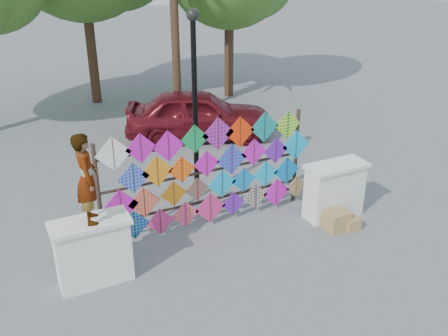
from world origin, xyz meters
The scene contains 9 objects.
ground centered at (0.00, 0.00, 0.00)m, with size 80.00×80.00×0.00m, color slate.
parapet_left centered at (-2.70, -0.20, 0.65)m, with size 1.40×0.65×1.28m.
parapet_right centered at (2.70, -0.20, 0.65)m, with size 1.40×0.65×1.28m.
kite_rack centered at (0.08, 0.73, 1.24)m, with size 4.93×0.24×2.46m.
vendor_woman centered at (-2.65, -0.20, 2.09)m, with size 0.59×0.39×1.63m, color #99999E.
sedan centered at (1.99, 5.70, 0.77)m, with size 1.82×4.53×1.54m, color maroon.
lamppost centered at (0.30, 2.00, 2.69)m, with size 0.28×0.28×4.46m.
cardboard_box_near centered at (2.41, -0.71, 0.22)m, with size 0.49×0.44×0.44m, color #AB7E53.
cardboard_box_far centered at (2.69, -0.85, 0.14)m, with size 0.34×0.31×0.29m, color #AB7E53.
Camera 1 is at (-3.95, -7.98, 5.75)m, focal length 40.00 mm.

